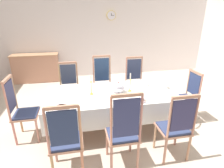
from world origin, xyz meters
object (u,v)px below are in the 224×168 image
Objects in this scene: chair_south_c at (176,126)px; mounted_clock at (111,15)px; dining_table at (111,96)px; soup_tureen at (118,87)px; chair_north_b at (103,82)px; sideboard at (36,68)px; chair_north_c at (135,81)px; spoon_primary at (128,101)px; chair_south_b at (124,131)px; spoon_secondary at (146,100)px; candlestick_west at (91,87)px; bowl_far_left at (61,107)px; bowl_near_right at (140,100)px; chair_head_east at (187,96)px; chair_south_a at (66,139)px; chair_head_west at (21,109)px; bowl_near_left at (121,101)px; chair_north_a at (69,86)px; candlestick_east at (130,84)px.

mounted_clock is at bearing 91.63° from chair_south_c.
soup_tureen is (0.13, 0.00, 0.17)m from dining_table.
chair_north_b is 2.85m from sideboard.
chair_north_c is 1.49m from spoon_primary.
spoon_secondary is (0.52, 0.54, 0.15)m from chair_south_b.
candlestick_west is 1.80× the size of bowl_far_left.
mounted_clock reaches higher than soup_tureen.
bowl_near_right is (0.42, 0.52, 0.17)m from chair_south_b.
chair_south_c is at bearing -36.11° from spoon_primary.
mounted_clock reaches higher than dining_table.
sideboard is at bearing 47.94° from chair_head_east.
candlestick_west is (-0.34, 0.96, 0.29)m from chair_south_b.
chair_south_a is 4.54× the size of soup_tureen.
chair_head_west is at bearing 152.86° from spoon_secondary.
bowl_far_left is at bearing 40.85° from chair_north_c.
dining_table is 1.24m from chair_south_a.
candlestick_west is at bearing 152.19° from spoon_primary.
spoon_secondary is (0.42, 0.00, -0.02)m from bowl_near_left.
candlestick_west reaches higher than soup_tureen.
chair_south_b is 0.62m from spoon_primary.
bowl_far_left is at bearing -152.20° from dining_table.
bowl_near_left is (0.10, 0.54, 0.17)m from chair_south_b.
soup_tureen is at bearing 133.78° from chair_north_a.
bowl_far_left is (-0.94, -0.02, 0.00)m from bowl_near_left.
dining_table is at bearing 50.73° from chair_south_a.
chair_south_c is 0.97× the size of chair_head_west.
bowl_near_right is (-0.38, -1.41, 0.19)m from chair_north_c.
spoon_secondary is at bearing 78.47° from chair_head_west.
bowl_near_right is (0.42, -1.41, 0.17)m from chair_north_b.
bowl_near_right is at bearing 111.23° from chair_head_east.
chair_south_c is at bearing 112.38° from chair_north_b.
chair_south_a is at bearing 39.13° from chair_head_west.
candlestick_west is at bearing -180.00° from candlestick_east.
chair_head_west reaches higher than chair_south_c.
sideboard is at bearing 122.76° from bowl_near_right.
chair_north_a is 1.85m from bowl_near_right.
chair_head_west is (-1.57, 0.00, -0.09)m from dining_table.
chair_south_b is 4.61m from mounted_clock.
bowl_near_right is at bearing 122.76° from sideboard.
chair_north_b is at bearing -179.47° from chair_north_a.
chair_north_b reaches higher than bowl_near_left.
soup_tureen is 3.60m from mounted_clock.
chair_north_b is 7.00× the size of spoon_secondary.
bowl_near_right is 4.02m from mounted_clock.
dining_table is at bearing 27.80° from bowl_far_left.
sideboard is at bearing -62.88° from chair_north_a.
chair_south_c reaches higher than chair_north_a.
chair_south_b is 2.08m from chair_north_c.
soup_tureen is at bearing 90.00° from chair_head_east.
spoon_secondary is 0.12× the size of sideboard.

